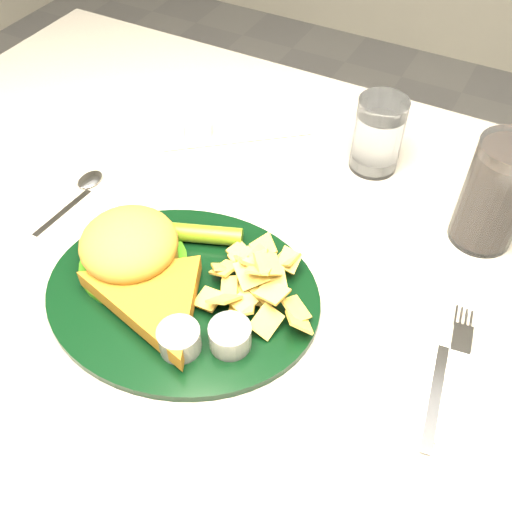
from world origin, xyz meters
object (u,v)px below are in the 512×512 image
at_px(dinner_plate, 180,276).
at_px(cola_glass, 496,194).
at_px(table, 250,400).
at_px(water_glass, 378,135).
at_px(fork_napkin, 438,389).

bearing_deg(dinner_plate, cola_glass, 31.66).
height_order(table, cola_glass, cola_glass).
bearing_deg(cola_glass, table, -147.31).
xyz_separation_m(water_glass, cola_glass, (0.16, -0.07, 0.02)).
height_order(water_glass, cola_glass, cola_glass).
distance_m(dinner_plate, cola_glass, 0.37).
bearing_deg(water_glass, cola_glass, -22.34).
bearing_deg(water_glass, table, -108.98).
bearing_deg(dinner_plate, water_glass, 60.31).
xyz_separation_m(cola_glass, fork_napkin, (0.02, -0.23, -0.06)).
bearing_deg(table, fork_napkin, -17.17).
bearing_deg(cola_glass, fork_napkin, -86.15).
height_order(table, water_glass, water_glass).
height_order(table, fork_napkin, fork_napkin).
height_order(dinner_plate, fork_napkin, dinner_plate).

